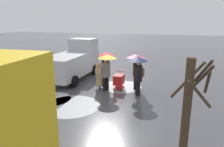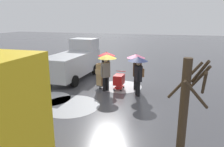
{
  "view_description": "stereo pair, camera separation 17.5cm",
  "coord_description": "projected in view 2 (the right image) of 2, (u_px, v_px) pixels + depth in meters",
  "views": [
    {
      "loc": [
        -3.37,
        12.26,
        4.05
      ],
      "look_at": [
        -0.14,
        1.14,
        1.05
      ],
      "focal_mm": 34.12,
      "sensor_mm": 36.0,
      "label": 1
    },
    {
      "loc": [
        -3.54,
        12.21,
        4.05
      ],
      "look_at": [
        -0.14,
        1.14,
        1.05
      ],
      "focal_mm": 34.12,
      "sensor_mm": 36.0,
      "label": 2
    }
  ],
  "objects": [
    {
      "name": "hand_dolly_boxes",
      "position": [
        101.0,
        75.0,
        12.52
      ],
      "size": [
        0.65,
        0.79,
        1.51
      ],
      "color": "#515156",
      "rests_on": "ground"
    },
    {
      "name": "pedestrian_far_side",
      "position": [
        107.0,
        64.0,
        11.94
      ],
      "size": [
        1.04,
        1.04,
        2.15
      ],
      "color": "black",
      "rests_on": "ground"
    },
    {
      "name": "cargo_van_parked_right",
      "position": [
        74.0,
        61.0,
        14.74
      ],
      "size": [
        2.3,
        5.39,
        2.6
      ],
      "color": "#B7BABF",
      "rests_on": "ground"
    },
    {
      "name": "pedestrian_black_side",
      "position": [
        138.0,
        67.0,
        11.2
      ],
      "size": [
        1.04,
        1.04,
        2.15
      ],
      "color": "black",
      "rests_on": "ground"
    },
    {
      "name": "pedestrian_pink_side",
      "position": [
        106.0,
        61.0,
        12.87
      ],
      "size": [
        1.04,
        1.04,
        2.15
      ],
      "color": "black",
      "rests_on": "ground"
    },
    {
      "name": "slush_patch_far_side",
      "position": [
        51.0,
        98.0,
        11.1
      ],
      "size": [
        2.09,
        2.09,
        0.01
      ],
      "primitive_type": "cylinder",
      "color": "silver",
      "rests_on": "ground"
    },
    {
      "name": "bare_tree_near",
      "position": [
        185.0,
        108.0,
        5.75
      ],
      "size": [
        1.08,
        1.16,
        3.08
      ],
      "color": "#423323",
      "rests_on": "ground"
    },
    {
      "name": "slush_patch_mid_street",
      "position": [
        71.0,
        105.0,
        10.2
      ],
      "size": [
        2.79,
        2.79,
        0.01
      ],
      "primitive_type": "cylinder",
      "color": "#999BA0",
      "rests_on": "ground"
    },
    {
      "name": "pedestrian_white_side",
      "position": [
        137.0,
        63.0,
        12.11
      ],
      "size": [
        1.04,
        1.04,
        2.15
      ],
      "color": "black",
      "rests_on": "ground"
    },
    {
      "name": "ground_plane",
      "position": [
        115.0,
        85.0,
        13.32
      ],
      "size": [
        90.0,
        90.0,
        0.0
      ],
      "primitive_type": "plane",
      "color": "#4C4C51"
    },
    {
      "name": "slush_patch_under_van",
      "position": [
        121.0,
        86.0,
        13.08
      ],
      "size": [
        2.53,
        2.53,
        0.01
      ],
      "primitive_type": "cylinder",
      "color": "#ADAFB5",
      "rests_on": "ground"
    },
    {
      "name": "shopping_cart_vendor",
      "position": [
        119.0,
        80.0,
        12.41
      ],
      "size": [
        0.58,
        0.83,
        1.02
      ],
      "color": "red",
      "rests_on": "ground"
    }
  ]
}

